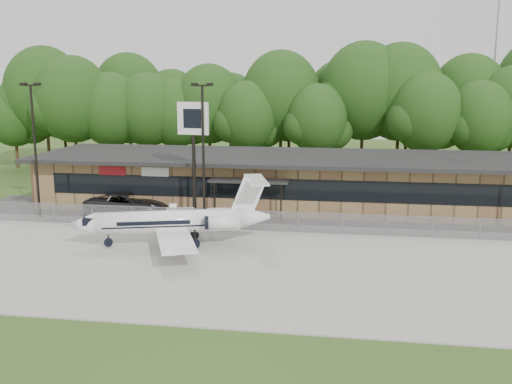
% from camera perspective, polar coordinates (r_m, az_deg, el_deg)
% --- Properties ---
extents(ground, '(160.00, 160.00, 0.00)m').
position_cam_1_polar(ground, '(25.88, -3.06, -12.71)').
color(ground, '#374E1C').
rests_on(ground, ground).
extents(apron, '(64.00, 18.00, 0.08)m').
position_cam_1_polar(apron, '(33.21, -0.24, -7.12)').
color(apron, '#9E9B93').
rests_on(apron, ground).
extents(parking_lot, '(50.00, 9.00, 0.06)m').
position_cam_1_polar(parking_lot, '(44.18, 2.09, -2.48)').
color(parking_lot, '#383835').
rests_on(parking_lot, ground).
extents(terminal, '(41.00, 11.65, 4.30)m').
position_cam_1_polar(terminal, '(48.06, 2.72, 1.25)').
color(terminal, olive).
rests_on(terminal, ground).
extents(fence, '(46.00, 0.04, 1.52)m').
position_cam_1_polar(fence, '(39.66, 1.34, -2.96)').
color(fence, gray).
rests_on(fence, ground).
extents(treeline, '(72.00, 12.00, 15.00)m').
position_cam_1_polar(treeline, '(65.39, 4.46, 8.58)').
color(treeline, '#163D13').
rests_on(treeline, ground).
extents(radio_mast, '(0.20, 0.20, 25.00)m').
position_cam_1_polar(radio_mast, '(73.19, 22.74, 11.96)').
color(radio_mast, gray).
rests_on(radio_mast, ground).
extents(light_pole_left, '(1.55, 0.30, 10.23)m').
position_cam_1_polar(light_pole_left, '(46.01, -21.28, 4.83)').
color(light_pole_left, black).
rests_on(light_pole_left, ground).
extents(light_pole_mid, '(1.55, 0.30, 10.23)m').
position_cam_1_polar(light_pole_mid, '(41.11, -5.31, 4.87)').
color(light_pole_mid, black).
rests_on(light_pole_mid, ground).
extents(business_jet, '(12.78, 11.48, 4.34)m').
position_cam_1_polar(business_jet, '(36.60, -8.00, -3.02)').
color(business_jet, white).
rests_on(business_jet, ground).
extents(suv, '(6.48, 3.01, 1.80)m').
position_cam_1_polar(suv, '(45.77, -12.77, -1.15)').
color(suv, '#2B2B2D').
rests_on(suv, ground).
extents(pole_sign, '(2.34, 0.58, 8.89)m').
position_cam_1_polar(pole_sign, '(41.51, -6.30, 6.05)').
color(pole_sign, black).
rests_on(pole_sign, ground).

